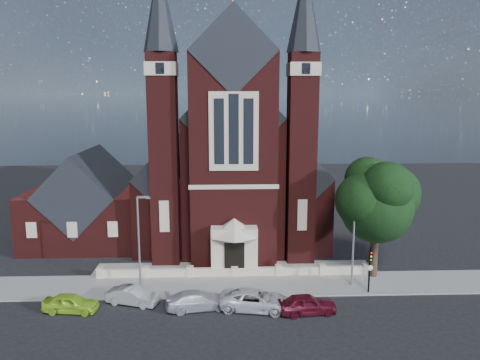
% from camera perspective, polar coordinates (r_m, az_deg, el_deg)
% --- Properties ---
extents(ground, '(120.00, 120.00, 0.00)m').
position_cam_1_polar(ground, '(51.13, -0.93, -8.12)').
color(ground, black).
rests_on(ground, ground).
extents(pavement_strip, '(60.00, 5.00, 0.12)m').
position_cam_1_polar(pavement_strip, '(41.32, -0.60, -12.75)').
color(pavement_strip, gray).
rests_on(pavement_strip, ground).
extents(forecourt_paving, '(26.00, 3.00, 0.14)m').
position_cam_1_polar(forecourt_paving, '(45.02, -0.75, -10.75)').
color(forecourt_paving, gray).
rests_on(forecourt_paving, ground).
extents(forecourt_wall, '(24.00, 0.40, 0.90)m').
position_cam_1_polar(forecourt_wall, '(43.16, -0.68, -11.71)').
color(forecourt_wall, '#B8AD92').
rests_on(forecourt_wall, ground).
extents(church, '(20.01, 34.90, 29.20)m').
position_cam_1_polar(church, '(56.99, -1.13, 2.28)').
color(church, '#431312').
rests_on(church, ground).
extents(parish_hall, '(12.00, 12.20, 10.24)m').
position_cam_1_polar(parish_hall, '(54.99, -17.95, -2.96)').
color(parish_hall, '#431312').
rests_on(parish_hall, ground).
extents(street_tree, '(6.40, 6.60, 10.70)m').
position_cam_1_polar(street_tree, '(42.50, 16.58, -2.66)').
color(street_tree, black).
rests_on(street_tree, ground).
extents(street_lamp_left, '(1.16, 0.22, 8.09)m').
position_cam_1_polar(street_lamp_left, '(39.84, -12.13, -6.84)').
color(street_lamp_left, gray).
rests_on(street_lamp_left, ground).
extents(street_lamp_right, '(1.16, 0.22, 8.09)m').
position_cam_1_polar(street_lamp_right, '(40.78, 13.82, -6.50)').
color(street_lamp_right, gray).
rests_on(street_lamp_right, ground).
extents(traffic_signal, '(0.28, 0.42, 4.00)m').
position_cam_1_polar(traffic_signal, '(40.25, 15.57, -9.84)').
color(traffic_signal, black).
rests_on(traffic_signal, ground).
extents(car_lime_van, '(4.29, 2.08, 1.41)m').
position_cam_1_polar(car_lime_van, '(38.71, -19.93, -13.93)').
color(car_lime_van, '#9BD029').
rests_on(car_lime_van, ground).
extents(car_silver_a, '(4.38, 2.60, 1.36)m').
position_cam_1_polar(car_silver_a, '(38.68, -12.95, -13.60)').
color(car_silver_a, '#97999E').
rests_on(car_silver_a, ground).
extents(car_silver_b, '(5.13, 2.82, 1.41)m').
position_cam_1_polar(car_silver_b, '(37.13, -5.22, -14.39)').
color(car_silver_b, '#B5B6BD').
rests_on(car_silver_b, ground).
extents(car_white_suv, '(5.89, 3.50, 1.53)m').
position_cam_1_polar(car_white_suv, '(36.89, 1.90, -14.42)').
color(car_white_suv, silver).
rests_on(car_white_suv, ground).
extents(car_dark_red, '(4.56, 2.23, 1.50)m').
position_cam_1_polar(car_dark_red, '(36.63, 8.18, -14.74)').
color(car_dark_red, '#520E1C').
rests_on(car_dark_red, ground).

